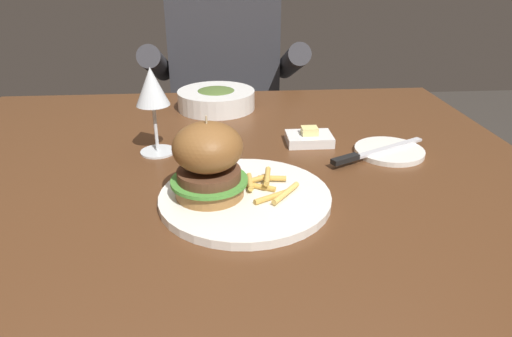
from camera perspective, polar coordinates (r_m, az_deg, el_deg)
dining_table at (r=0.92m, az=-4.34°, el=-3.89°), size 1.22×0.99×0.74m
main_plate at (r=0.74m, az=-1.37°, el=-3.64°), size 0.28×0.28×0.01m
burger_sandwich at (r=0.71m, az=-5.99°, el=1.04°), size 0.12×0.12×0.13m
fries_pile at (r=0.74m, az=1.30°, el=-2.10°), size 0.10×0.11×0.02m
wine_glass at (r=0.90m, az=-12.88°, el=9.44°), size 0.07×0.07×0.17m
bread_plate at (r=0.95m, az=16.31°, el=2.11°), size 0.14×0.14×0.01m
table_knife at (r=0.91m, az=14.17°, el=1.95°), size 0.22×0.12×0.01m
butter_dish at (r=0.97m, az=6.67°, el=3.81°), size 0.10×0.07×0.04m
soup_bowl at (r=1.19m, az=-4.99°, el=8.68°), size 0.20×0.20×0.05m
diner_person at (r=1.67m, az=-3.76°, el=6.25°), size 0.51×0.36×1.18m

